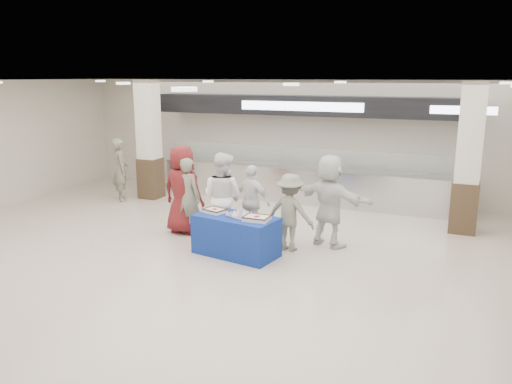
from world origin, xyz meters
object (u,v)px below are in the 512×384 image
at_px(civilian_maroon, 183,190).
at_px(civilian_white, 330,201).
at_px(display_table, 236,236).
at_px(sheet_cake_left, 215,210).
at_px(chef_short, 252,201).
at_px(sheet_cake_right, 257,218).
at_px(soldier_bg, 120,170).
at_px(chef_tall, 223,197).
at_px(cupcake_tray, 239,214).
at_px(soldier_b, 290,212).
at_px(soldier_a, 188,196).

xyz_separation_m(civilian_maroon, civilian_white, (3.09, 0.40, -0.03)).
height_order(display_table, civilian_white, civilian_white).
bearing_deg(sheet_cake_left, chef_short, 72.70).
distance_m(sheet_cake_right, civilian_maroon, 2.28).
relative_size(civilian_white, soldier_bg, 1.08).
relative_size(chef_tall, chef_short, 1.20).
relative_size(cupcake_tray, chef_tall, 0.29).
height_order(chef_short, soldier_b, chef_short).
xyz_separation_m(soldier_a, civilian_white, (2.92, 0.46, 0.09)).
height_order(display_table, sheet_cake_right, sheet_cake_right).
bearing_deg(chef_tall, chef_short, -122.07).
xyz_separation_m(soldier_a, soldier_b, (2.29, -0.08, -0.08)).
xyz_separation_m(sheet_cake_left, civilian_white, (1.95, 1.11, 0.12)).
relative_size(sheet_cake_right, civilian_white, 0.25).
distance_m(display_table, soldier_a, 1.70).
relative_size(cupcake_tray, civilian_maroon, 0.28).
height_order(soldier_b, soldier_bg, soldier_bg).
height_order(chef_tall, soldier_b, chef_tall).
height_order(chef_tall, civilian_white, civilian_white).
bearing_deg(sheet_cake_right, soldier_bg, 152.12).
bearing_deg(sheet_cake_right, display_table, 168.73).
bearing_deg(display_table, cupcake_tray, 39.58).
bearing_deg(cupcake_tray, civilian_maroon, 155.24).
relative_size(sheet_cake_right, chef_short, 0.30).
xyz_separation_m(sheet_cake_left, cupcake_tray, (0.54, -0.06, -0.01)).
xyz_separation_m(display_table, soldier_b, (0.83, 0.66, 0.37)).
xyz_separation_m(sheet_cake_left, chef_short, (0.32, 1.04, -0.03)).
distance_m(chef_tall, soldier_bg, 4.52).
xyz_separation_m(soldier_b, soldier_bg, (-5.50, 1.96, 0.10)).
distance_m(chef_tall, civilian_white, 2.13).
height_order(sheet_cake_left, sheet_cake_right, sheet_cake_right).
bearing_deg(chef_tall, soldier_a, 2.44).
height_order(sheet_cake_left, civilian_maroon, civilian_maroon).
bearing_deg(soldier_bg, chef_short, -155.03).
relative_size(civilian_maroon, soldier_bg, 1.12).
bearing_deg(display_table, chef_short, 108.03).
bearing_deg(cupcake_tray, display_table, -150.07).
height_order(sheet_cake_right, chef_short, chef_short).
relative_size(display_table, civilian_maroon, 0.82).
relative_size(civilian_maroon, soldier_a, 1.14).
bearing_deg(soldier_b, cupcake_tray, 45.80).
bearing_deg(sheet_cake_left, soldier_bg, 148.80).
height_order(soldier_a, civilian_white, civilian_white).
relative_size(cupcake_tray, soldier_bg, 0.31).
distance_m(cupcake_tray, soldier_a, 1.67).
bearing_deg(cupcake_tray, civilian_white, 39.77).
distance_m(display_table, cupcake_tray, 0.41).
relative_size(chef_short, soldier_bg, 0.90).
height_order(display_table, chef_short, chef_short).
xyz_separation_m(display_table, cupcake_tray, (0.05, 0.03, 0.41)).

